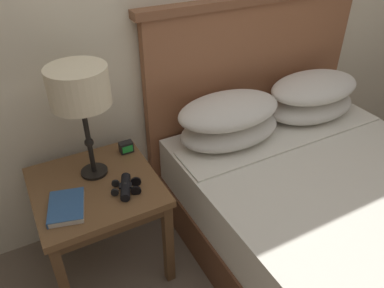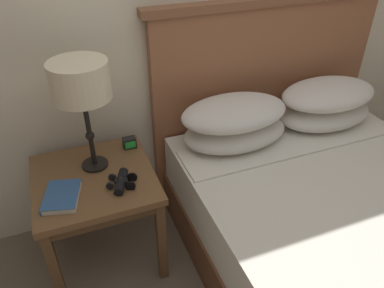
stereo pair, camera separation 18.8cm
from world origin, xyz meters
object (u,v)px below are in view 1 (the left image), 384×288
binoculars_pair (126,187)px  book_on_nightstand (66,207)px  alarm_clock (126,147)px  nightstand (97,196)px  table_lamp (79,89)px  bed (337,212)px

binoculars_pair → book_on_nightstand: bearing=179.0°
book_on_nightstand → alarm_clock: (0.38, 0.29, 0.02)m
nightstand → table_lamp: 0.54m
nightstand → binoculars_pair: binoculars_pair is taller
book_on_nightstand → alarm_clock: alarm_clock is taller
nightstand → binoculars_pair: bearing=-44.8°
bed → nightstand: bearing=154.4°
bed → book_on_nightstand: bed is taller
table_lamp → bed: bearing=-29.6°
bed → table_lamp: 1.42m
book_on_nightstand → bed: bearing=-18.3°
table_lamp → book_on_nightstand: (-0.18, -0.20, -0.44)m
bed → book_on_nightstand: bearing=161.7°
nightstand → bed: (1.11, -0.53, -0.16)m
binoculars_pair → alarm_clock: (0.11, 0.30, 0.01)m
bed → binoculars_pair: (-0.99, 0.41, 0.26)m
bed → alarm_clock: (-0.88, 0.71, 0.27)m
alarm_clock → nightstand: bearing=-141.5°
binoculars_pair → alarm_clock: 0.32m
book_on_nightstand → binoculars_pair: size_ratio=1.45×
table_lamp → alarm_clock: (0.20, 0.09, -0.42)m
nightstand → alarm_clock: alarm_clock is taller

